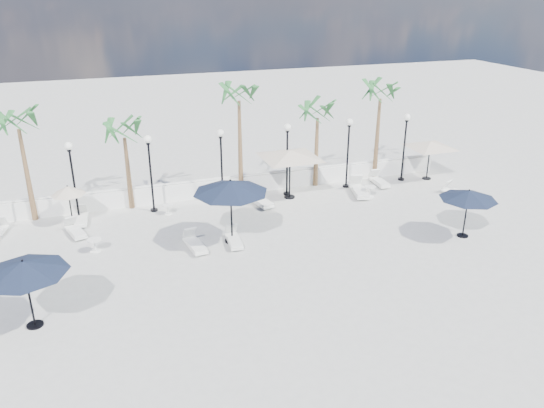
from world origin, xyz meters
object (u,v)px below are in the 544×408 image
object	(u,v)px
lounger_5	(234,239)
lounger_6	(359,190)
lounger_7	(379,181)
parasol_cream_sq_b	(431,142)
lounger_8	(457,192)
parasol_cream_small	(68,191)
parasol_navy_right	(469,195)
lounger_3	(260,200)
parasol_navy_left	(24,268)
lounger_1	(81,218)
lounger_2	(75,231)
parasol_cream_sq_a	(290,151)
parasol_navy_mid	(230,187)
lounger_4	(195,244)

from	to	relation	value
lounger_5	lounger_6	world-z (taller)	lounger_6
lounger_5	lounger_6	xyz separation A→B (m)	(7.83, 3.49, 0.06)
lounger_7	parasol_cream_sq_b	distance (m)	3.68
lounger_8	parasol_cream_small	distance (m)	19.55
parasol_navy_right	parasol_cream_sq_b	distance (m)	7.60
parasol_cream_sq_b	lounger_3	bearing A→B (deg)	-176.68
lounger_6	parasol_cream_small	bearing A→B (deg)	-169.73
parasol_navy_left	parasol_navy_right	size ratio (longest dim) A/B	1.12
lounger_1	parasol_navy_left	xyz separation A→B (m)	(-1.52, -8.15, 1.95)
lounger_1	lounger_2	bearing A→B (deg)	-97.79
lounger_2	parasol_cream_sq_a	size ratio (longest dim) A/B	0.31
parasol_navy_mid	parasol_navy_right	xyz separation A→B (m)	(9.84, -2.82, -0.57)
lounger_4	parasol_cream_small	size ratio (longest dim) A/B	0.95
lounger_7	parasol_cream_small	xyz separation A→B (m)	(-16.20, -0.02, 1.42)
lounger_5	lounger_7	size ratio (longest dim) A/B	0.96
lounger_7	parasol_cream_sq_a	xyz separation A→B (m)	(-5.43, -0.20, 2.35)
lounger_1	lounger_4	size ratio (longest dim) A/B	0.94
parasol_cream_sq_b	parasol_cream_small	distance (m)	19.31
parasol_navy_mid	parasol_cream_sq_a	xyz separation A→B (m)	(4.19, 4.04, 0.04)
parasol_cream_sq_b	parasol_cream_small	world-z (taller)	parasol_cream_sq_b
lounger_2	parasol_cream_sq_b	size ratio (longest dim) A/B	0.37
parasol_navy_left	parasol_navy_mid	world-z (taller)	parasol_navy_mid
lounger_3	parasol_cream_small	size ratio (longest dim) A/B	1.02
lounger_1	parasol_navy_mid	distance (m)	7.85
lounger_5	parasol_cream_small	size ratio (longest dim) A/B	0.89
parasol_navy_left	lounger_4	bearing A→B (deg)	31.84
parasol_navy_left	lounger_2	bearing A→B (deg)	79.47
lounger_6	parasol_cream_sq_a	size ratio (longest dim) A/B	0.39
parasol_navy_mid	parasol_cream_sq_a	world-z (taller)	parasol_navy_mid
lounger_3	parasol_navy_right	distance (m)	9.97
parasol_navy_left	parasol_cream_small	distance (m)	8.23
lounger_2	lounger_8	world-z (taller)	lounger_8
lounger_6	lounger_4	bearing A→B (deg)	-146.20
lounger_5	parasol_navy_mid	distance (m)	2.33
lounger_3	lounger_4	size ratio (longest dim) A/B	1.08
lounger_4	lounger_7	xyz separation A→B (m)	(11.28, 4.40, -0.00)
lounger_7	lounger_2	bearing A→B (deg)	-171.77
lounger_5	lounger_6	size ratio (longest dim) A/B	0.77
lounger_2	lounger_3	xyz separation A→B (m)	(8.88, 0.73, 0.03)
lounger_4	lounger_6	xyz separation A→B (m)	(9.51, 3.39, 0.04)
lounger_3	lounger_7	xyz separation A→B (m)	(7.18, 0.61, -0.02)
lounger_3	lounger_5	bearing A→B (deg)	-133.74
parasol_cream_sq_a	lounger_8	bearing A→B (deg)	-17.19
lounger_6	parasol_navy_mid	world-z (taller)	parasol_navy_mid
parasol_navy_right	parasol_cream_small	world-z (taller)	parasol_navy_right
lounger_5	lounger_7	world-z (taller)	lounger_7
lounger_5	parasol_cream_sq_a	distance (m)	6.44
lounger_1	parasol_navy_right	world-z (taller)	parasol_navy_right
parasol_navy_mid	lounger_6	bearing A→B (deg)	22.36
lounger_1	lounger_7	distance (m)	15.81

